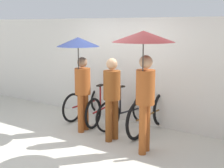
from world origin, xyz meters
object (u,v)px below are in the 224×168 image
object	(u,v)px
parked_bicycle_2	(127,111)
pedestrian_trailing	(144,58)
parked_bicycle_3	(150,114)
pedestrian_center	(112,94)
parked_bicycle_0	(87,102)
pedestrian_leading	(80,62)
parked_bicycle_1	(104,107)

from	to	relation	value
parked_bicycle_2	pedestrian_trailing	world-z (taller)	pedestrian_trailing
parked_bicycle_3	pedestrian_center	distance (m)	1.06
pedestrian_center	parked_bicycle_0	bearing A→B (deg)	-27.39
parked_bicycle_3	pedestrian_center	xyz separation A→B (m)	(-0.38, -0.84, 0.53)
parked_bicycle_2	pedestrian_trailing	size ratio (longest dim) A/B	0.81
parked_bicycle_2	pedestrian_leading	size ratio (longest dim) A/B	0.88
parked_bicycle_2	pedestrian_center	distance (m)	1.04
parked_bicycle_3	pedestrian_leading	size ratio (longest dim) A/B	0.94
parked_bicycle_3	pedestrian_trailing	xyz separation A→B (m)	(0.43, -1.09, 1.26)
pedestrian_leading	parked_bicycle_0	bearing A→B (deg)	-64.99
parked_bicycle_1	pedestrian_trailing	bearing A→B (deg)	-132.57
pedestrian_center	parked_bicycle_2	bearing A→B (deg)	-69.76
parked_bicycle_1	pedestrian_center	bearing A→B (deg)	-144.94
pedestrian_center	pedestrian_trailing	distance (m)	1.12
pedestrian_leading	pedestrian_trailing	world-z (taller)	pedestrian_trailing
pedestrian_center	pedestrian_leading	bearing A→B (deg)	5.42
parked_bicycle_1	pedestrian_leading	size ratio (longest dim) A/B	0.84
parked_bicycle_1	pedestrian_leading	bearing A→B (deg)	172.24
parked_bicycle_0	parked_bicycle_1	size ratio (longest dim) A/B	1.01
parked_bicycle_1	parked_bicycle_2	bearing A→B (deg)	-96.44
parked_bicycle_0	pedestrian_trailing	xyz separation A→B (m)	(2.18, -1.18, 1.29)
parked_bicycle_1	parked_bicycle_0	bearing A→B (deg)	72.29
pedestrian_center	pedestrian_trailing	size ratio (longest dim) A/B	0.75
parked_bicycle_1	parked_bicycle_2	size ratio (longest dim) A/B	0.96
parked_bicycle_3	pedestrian_trailing	bearing A→B (deg)	-158.20
pedestrian_trailing	parked_bicycle_2	bearing A→B (deg)	-55.98
parked_bicycle_0	pedestrian_leading	bearing A→B (deg)	-146.57
pedestrian_center	pedestrian_trailing	bearing A→B (deg)	169.55
parked_bicycle_1	pedestrian_trailing	world-z (taller)	pedestrian_trailing
parked_bicycle_2	parked_bicycle_3	world-z (taller)	parked_bicycle_2
parked_bicycle_1	parked_bicycle_2	distance (m)	0.59
parked_bicycle_0	pedestrian_trailing	world-z (taller)	pedestrian_trailing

